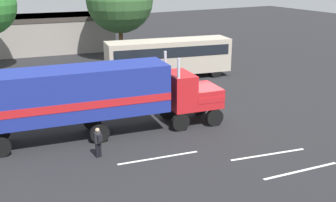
% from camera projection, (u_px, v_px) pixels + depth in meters
% --- Properties ---
extents(ground_plane, '(120.00, 120.00, 0.00)m').
position_uv_depth(ground_plane, '(206.00, 120.00, 27.11)').
color(ground_plane, '#232326').
extents(lane_stripe_near, '(4.38, 0.80, 0.01)m').
position_uv_depth(lane_stripe_near, '(158.00, 158.00, 21.71)').
color(lane_stripe_near, silver).
rests_on(lane_stripe_near, ground_plane).
extents(lane_stripe_mid, '(4.36, 0.95, 0.01)m').
position_uv_depth(lane_stripe_mid, '(268.00, 154.00, 22.09)').
color(lane_stripe_mid, silver).
rests_on(lane_stripe_mid, ground_plane).
extents(lane_stripe_far, '(4.39, 0.60, 0.01)m').
position_uv_depth(lane_stripe_far, '(301.00, 171.00, 20.33)').
color(lane_stripe_far, silver).
rests_on(lane_stripe_far, ground_plane).
extents(semi_truck, '(14.37, 4.53, 4.50)m').
position_uv_depth(semi_truck, '(96.00, 94.00, 23.88)').
color(semi_truck, red).
rests_on(semi_truck, ground_plane).
extents(person_bystander, '(0.35, 0.47, 1.63)m').
position_uv_depth(person_bystander, '(98.00, 141.00, 21.54)').
color(person_bystander, black).
rests_on(person_bystander, ground_plane).
extents(parked_bus, '(11.28, 4.51, 3.40)m').
position_uv_depth(parked_bus, '(169.00, 55.00, 36.62)').
color(parked_bus, '#BFB29E').
rests_on(parked_bus, ground_plane).
extents(building_backdrop, '(17.19, 8.34, 4.14)m').
position_uv_depth(building_backdrop, '(40.00, 32.00, 48.04)').
color(building_backdrop, '#9E938C').
rests_on(building_backdrop, ground_plane).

